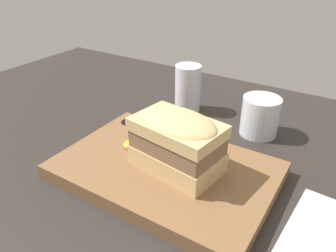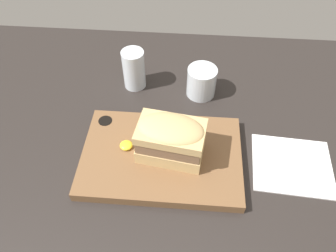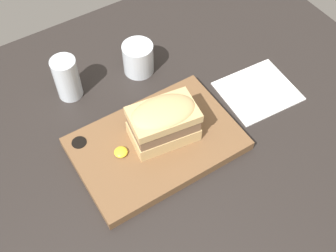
{
  "view_description": "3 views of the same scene",
  "coord_description": "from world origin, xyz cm",
  "views": [
    {
      "loc": [
        29.57,
        -40.92,
        38.5
      ],
      "look_at": [
        3.29,
        0.55,
        11.31
      ],
      "focal_mm": 35.0,
      "sensor_mm": 36.0,
      "label": 1
    },
    {
      "loc": [
        8.89,
        -45.64,
        67.26
      ],
      "look_at": [
        5.16,
        1.71,
        11.18
      ],
      "focal_mm": 35.0,
      "sensor_mm": 36.0,
      "label": 2
    },
    {
      "loc": [
        -22.88,
        -48.68,
        84.18
      ],
      "look_at": [
        6.37,
        -2.23,
        9.58
      ],
      "focal_mm": 45.0,
      "sensor_mm": 36.0,
      "label": 3
    }
  ],
  "objects": [
    {
      "name": "sandwich",
      "position": [
        6.0,
        -0.91,
        10.2
      ],
      "size": [
        16.0,
        11.25,
        10.41
      ],
      "rotation": [
        0.0,
        0.0,
        -0.15
      ],
      "color": "tan",
      "rests_on": "serving_board"
    },
    {
      "name": "mustard_dollop",
      "position": [
        -4.66,
        0.1,
        5.21
      ],
      "size": [
        3.04,
        3.04,
        1.21
      ],
      "color": "yellow",
      "rests_on": "serving_board"
    },
    {
      "name": "serving_board",
      "position": [
        3.77,
        -1.17,
        3.31
      ],
      "size": [
        37.41,
        24.92,
        2.67
      ],
      "color": "brown",
      "rests_on": "dining_table"
    },
    {
      "name": "water_glass",
      "position": [
        -6.21,
        24.57,
        7.02
      ],
      "size": [
        6.26,
        6.26,
        11.58
      ],
      "color": "silver",
      "rests_on": "dining_table"
    },
    {
      "name": "wine_glass",
      "position": [
        12.8,
        22.58,
        5.82
      ],
      "size": [
        8.09,
        8.09,
        8.49
      ],
      "color": "silver",
      "rests_on": "dining_table"
    },
    {
      "name": "dining_table",
      "position": [
        0.0,
        0.0,
        1.0
      ],
      "size": [
        144.05,
        102.76,
        2.0
      ],
      "color": "#282321",
      "rests_on": "ground"
    }
  ]
}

